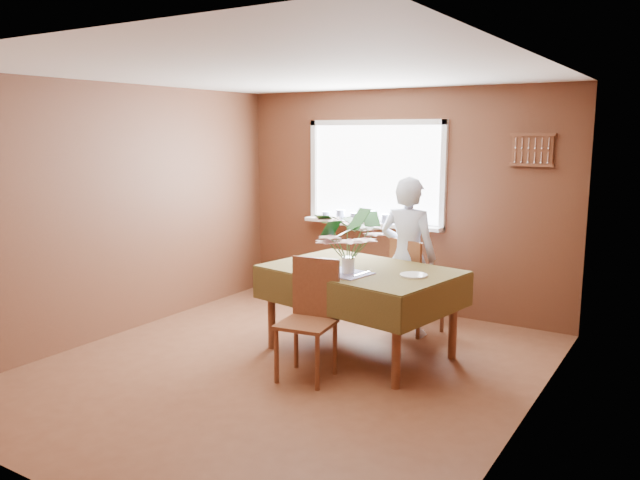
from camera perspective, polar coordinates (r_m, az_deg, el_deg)
The scene contains 15 objects.
floor at distance 5.54m, azimuth -3.08°, elevation -11.60°, with size 4.50×4.50×0.00m, color brown.
ceiling at distance 5.18m, azimuth -3.35°, elevation 15.09°, with size 4.50×4.50×0.00m, color white.
wall_back at distance 7.16m, azimuth 7.26°, elevation 3.57°, with size 4.00×4.00×0.00m, color brown.
wall_front at distance 3.65m, azimuth -24.06°, elevation -3.32°, with size 4.00×4.00×0.00m, color brown.
wall_left at distance 6.57m, azimuth -17.63°, elevation 2.61°, with size 4.50×4.50×0.00m, color brown.
wall_right at distance 4.39m, azimuth 18.63°, elevation -0.86°, with size 4.50×4.50×0.00m, color brown.
window_assembly at distance 7.23m, azimuth 4.94°, elevation 4.41°, with size 1.72×0.20×1.22m.
spoon_rack at distance 6.61m, azimuth 18.83°, elevation 7.82°, with size 0.44×0.05×0.33m.
dining_table at distance 5.69m, azimuth 3.72°, elevation -3.56°, with size 1.83×1.39×0.81m.
chair_far at distance 6.37m, azimuth 8.44°, elevation -3.85°, with size 0.53×0.53×0.97m.
chair_near at distance 5.22m, azimuth -0.88°, elevation -6.73°, with size 0.48×0.48×0.99m.
seated_woman at distance 6.28m, azimuth 8.02°, elevation -1.50°, with size 0.58×0.38×1.60m, color white.
flower_bouquet at distance 5.40m, azimuth 2.61°, elevation 0.33°, with size 0.59×0.59×0.50m.
side_plate at distance 5.42m, azimuth 8.56°, elevation -3.20°, with size 0.24×0.24×0.01m, color white.
table_knife at distance 5.41m, azimuth 3.78°, elevation -3.08°, with size 0.02×0.24×0.00m, color silver.
Camera 1 is at (2.98, -4.21, 2.03)m, focal length 35.00 mm.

